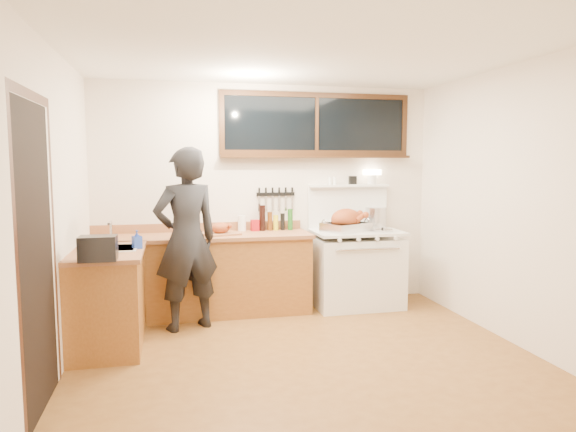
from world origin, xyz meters
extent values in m
cube|color=brown|center=(0.00, 0.00, -0.01)|extent=(4.00, 3.50, 0.02)
cube|color=silver|center=(0.00, 1.77, 1.30)|extent=(4.00, 0.05, 2.60)
cube|color=silver|center=(0.00, -1.77, 1.30)|extent=(4.00, 0.05, 2.60)
cube|color=silver|center=(-2.02, 0.00, 1.30)|extent=(0.05, 3.50, 2.60)
cube|color=silver|center=(2.02, 0.00, 1.30)|extent=(0.05, 3.50, 2.60)
cube|color=white|center=(0.00, 0.00, 2.62)|extent=(4.00, 3.50, 0.05)
cube|color=brown|center=(-0.80, 1.45, 0.43)|extent=(2.40, 0.60, 0.86)
cube|color=#965E3B|center=(-0.80, 1.44, 0.88)|extent=(2.44, 0.64, 0.04)
cube|color=#965E3B|center=(-0.80, 1.74, 0.95)|extent=(2.40, 0.03, 0.10)
sphere|color=#B78C38|center=(-1.80, 1.17, 0.70)|extent=(0.03, 0.03, 0.03)
sphere|color=#B78C38|center=(-1.30, 1.17, 0.70)|extent=(0.03, 0.03, 0.03)
sphere|color=#B78C38|center=(-0.80, 1.17, 0.70)|extent=(0.03, 0.03, 0.03)
sphere|color=#B78C38|center=(-0.30, 1.17, 0.70)|extent=(0.03, 0.03, 0.03)
sphere|color=#B78C38|center=(0.15, 1.17, 0.70)|extent=(0.03, 0.03, 0.03)
cube|color=brown|center=(-1.70, 0.62, 0.43)|extent=(0.60, 1.05, 0.86)
cube|color=#965E3B|center=(-1.69, 0.62, 0.88)|extent=(0.64, 1.09, 0.04)
cube|color=white|center=(-1.68, 0.70, 0.84)|extent=(0.45, 0.40, 0.14)
cube|color=white|center=(-1.68, 0.70, 0.91)|extent=(0.50, 0.45, 0.01)
cylinder|color=silver|center=(-1.68, 0.88, 1.02)|extent=(0.02, 0.02, 0.24)
cylinder|color=silver|center=(-1.68, 0.80, 1.13)|extent=(0.02, 0.18, 0.02)
cube|color=white|center=(1.00, 1.40, 0.41)|extent=(1.00, 0.70, 0.82)
cube|color=white|center=(1.00, 1.40, 0.89)|extent=(1.02, 0.72, 0.03)
cube|color=white|center=(1.00, 1.06, 0.52)|extent=(0.88, 0.02, 0.46)
cylinder|color=silver|center=(1.00, 1.03, 0.74)|extent=(0.75, 0.02, 0.02)
cylinder|color=white|center=(0.67, 1.04, 0.85)|extent=(0.04, 0.03, 0.04)
cylinder|color=white|center=(0.89, 1.04, 0.85)|extent=(0.04, 0.03, 0.04)
cylinder|color=white|center=(1.11, 1.04, 0.85)|extent=(0.04, 0.03, 0.04)
cylinder|color=white|center=(1.33, 1.04, 0.85)|extent=(0.04, 0.03, 0.04)
cube|color=white|center=(1.00, 1.72, 1.15)|extent=(1.00, 0.05, 0.50)
cube|color=white|center=(1.00, 1.69, 1.41)|extent=(1.00, 0.12, 0.03)
cylinder|color=white|center=(1.30, 1.69, 1.49)|extent=(0.11, 0.11, 0.11)
cube|color=#FFE5B2|center=(1.30, 1.69, 1.58)|extent=(0.20, 0.10, 0.07)
cube|color=black|center=(1.05, 1.69, 1.48)|extent=(0.09, 0.05, 0.10)
cylinder|color=white|center=(0.82, 1.69, 1.47)|extent=(0.04, 0.04, 0.09)
cylinder|color=white|center=(0.76, 1.69, 1.47)|extent=(0.04, 0.04, 0.09)
cube|color=black|center=(0.60, 1.73, 2.15)|extent=(2.20, 0.01, 0.62)
cube|color=black|center=(0.60, 1.73, 2.49)|extent=(2.32, 0.04, 0.06)
cube|color=black|center=(0.60, 1.73, 1.81)|extent=(2.32, 0.04, 0.06)
cube|color=black|center=(-0.53, 1.73, 2.15)|extent=(0.06, 0.04, 0.62)
cube|color=black|center=(1.73, 1.73, 2.15)|extent=(0.06, 0.04, 0.62)
cube|color=black|center=(0.60, 1.73, 2.15)|extent=(0.04, 0.04, 0.62)
cube|color=black|center=(0.60, 1.68, 1.76)|extent=(2.32, 0.13, 0.03)
cube|color=black|center=(-1.99, -0.55, 1.05)|extent=(0.01, 0.86, 2.10)
cube|color=black|center=(-1.99, -1.03, 1.05)|extent=(0.01, 0.07, 2.10)
cube|color=black|center=(-1.99, -0.07, 1.05)|extent=(0.01, 0.07, 2.10)
cube|color=black|center=(-1.99, -0.55, 2.14)|extent=(0.01, 1.04, 0.07)
cube|color=black|center=(0.10, 1.74, 1.32)|extent=(0.46, 0.02, 0.04)
cube|color=silver|center=(-0.10, 1.72, 1.21)|extent=(0.02, 0.00, 0.18)
cube|color=black|center=(-0.10, 1.72, 1.35)|extent=(0.02, 0.02, 0.10)
cube|color=silver|center=(-0.02, 1.72, 1.21)|extent=(0.02, 0.00, 0.18)
cube|color=black|center=(-0.02, 1.72, 1.35)|extent=(0.02, 0.02, 0.10)
cube|color=silver|center=(0.06, 1.72, 1.21)|extent=(0.02, 0.00, 0.18)
cube|color=black|center=(0.06, 1.72, 1.35)|extent=(0.02, 0.02, 0.10)
cube|color=silver|center=(0.14, 1.72, 1.21)|extent=(0.03, 0.00, 0.18)
cube|color=black|center=(0.14, 1.72, 1.35)|extent=(0.02, 0.02, 0.10)
cube|color=silver|center=(0.22, 1.72, 1.21)|extent=(0.03, 0.00, 0.18)
cube|color=black|center=(0.22, 1.72, 1.35)|extent=(0.02, 0.02, 0.10)
cube|color=silver|center=(0.30, 1.72, 1.21)|extent=(0.03, 0.00, 0.18)
cube|color=black|center=(0.30, 1.72, 1.35)|extent=(0.02, 0.02, 0.10)
imported|color=black|center=(-0.97, 0.98, 0.92)|extent=(0.79, 0.65, 1.85)
imported|color=#2444B6|center=(-1.43, 0.66, 0.99)|extent=(0.10, 0.10, 0.17)
cube|color=black|center=(-1.70, 0.12, 1.00)|extent=(0.30, 0.21, 0.20)
cube|color=#965E3B|center=(-0.59, 1.40, 0.91)|extent=(0.46, 0.39, 0.02)
ellipsoid|color=#923F1A|center=(-0.59, 1.40, 0.97)|extent=(0.25, 0.21, 0.12)
sphere|color=#923F1A|center=(-0.49, 1.45, 1.00)|extent=(0.05, 0.05, 0.05)
sphere|color=#923F1A|center=(-0.49, 1.35, 1.00)|extent=(0.05, 0.05, 0.05)
cube|color=silver|center=(0.86, 1.37, 0.95)|extent=(0.61, 0.55, 0.10)
cube|color=#3F3F42|center=(0.86, 1.37, 0.98)|extent=(0.54, 0.48, 0.03)
torus|color=silver|center=(0.60, 1.37, 1.00)|extent=(0.05, 0.09, 0.10)
torus|color=silver|center=(1.12, 1.37, 1.00)|extent=(0.05, 0.09, 0.10)
ellipsoid|color=#923F1A|center=(0.86, 1.37, 1.04)|extent=(0.48, 0.43, 0.25)
cylinder|color=#923F1A|center=(0.99, 1.28, 1.06)|extent=(0.15, 0.11, 0.11)
sphere|color=#923F1A|center=(1.06, 1.28, 1.09)|extent=(0.08, 0.08, 0.08)
cylinder|color=#923F1A|center=(0.99, 1.47, 1.06)|extent=(0.15, 0.11, 0.11)
sphere|color=#923F1A|center=(1.06, 1.47, 1.09)|extent=(0.08, 0.08, 0.08)
cylinder|color=silver|center=(1.35, 1.67, 1.02)|extent=(0.31, 0.31, 0.24)
cylinder|color=silver|center=(1.00, 1.67, 0.96)|extent=(0.21, 0.21, 0.13)
cylinder|color=black|center=(1.03, 1.79, 1.02)|extent=(0.07, 0.17, 0.02)
cylinder|color=silver|center=(1.27, 1.28, 0.91)|extent=(0.27, 0.27, 0.02)
sphere|color=black|center=(1.27, 1.28, 0.93)|extent=(0.03, 0.03, 0.03)
cube|color=maroon|center=(-0.17, 1.63, 0.97)|extent=(0.10, 0.08, 0.13)
cylinder|color=white|center=(-0.32, 1.67, 0.99)|extent=(0.12, 0.12, 0.18)
cylinder|color=black|center=(-0.08, 1.63, 1.05)|extent=(0.07, 0.07, 0.30)
cylinder|color=black|center=(0.01, 1.63, 1.01)|extent=(0.06, 0.06, 0.22)
cylinder|color=black|center=(0.08, 1.63, 0.99)|extent=(0.06, 0.06, 0.18)
cylinder|color=black|center=(0.16, 1.63, 1.00)|extent=(0.05, 0.05, 0.20)
cylinder|color=black|center=(0.25, 1.63, 1.02)|extent=(0.06, 0.06, 0.25)
camera|label=1|loc=(-1.11, -4.23, 1.70)|focal=32.00mm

